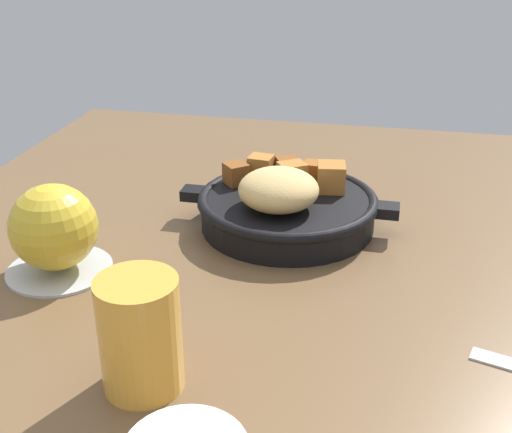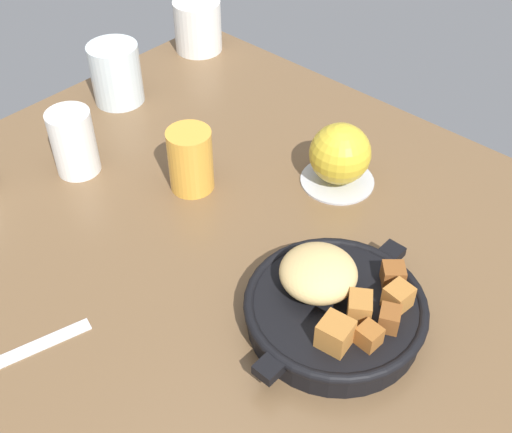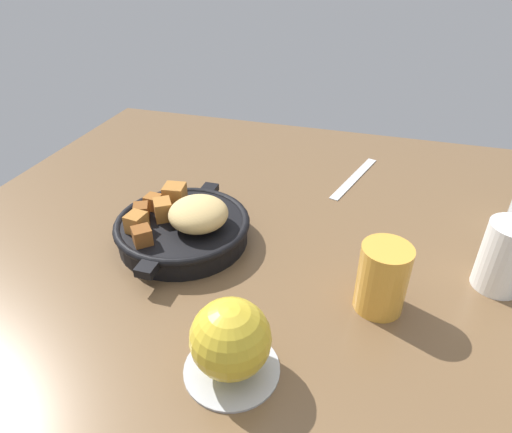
% 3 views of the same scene
% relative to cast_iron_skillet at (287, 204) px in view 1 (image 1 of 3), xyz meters
% --- Properties ---
extents(ground_plane, '(0.92, 1.02, 0.02)m').
position_rel_cast_iron_skillet_xyz_m(ground_plane, '(-0.04, 0.12, -0.04)').
color(ground_plane, brown).
extents(cast_iron_skillet, '(0.24, 0.20, 0.08)m').
position_rel_cast_iron_skillet_xyz_m(cast_iron_skillet, '(0.00, 0.00, 0.00)').
color(cast_iron_skillet, black).
rests_on(cast_iron_skillet, ground_plane).
extents(saucer_plate, '(0.10, 0.10, 0.01)m').
position_rel_cast_iron_skillet_xyz_m(saucer_plate, '(0.20, 0.14, -0.02)').
color(saucer_plate, '#B7BABF').
rests_on(saucer_plate, ground_plane).
extents(red_apple, '(0.08, 0.08, 0.08)m').
position_rel_cast_iron_skillet_xyz_m(red_apple, '(0.20, 0.14, 0.02)').
color(red_apple, gold).
rests_on(red_apple, saucer_plate).
extents(juice_glass_amber, '(0.06, 0.06, 0.09)m').
position_rel_cast_iron_skillet_xyz_m(juice_glass_amber, '(0.06, 0.28, 0.02)').
color(juice_glass_amber, gold).
rests_on(juice_glass_amber, ground_plane).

